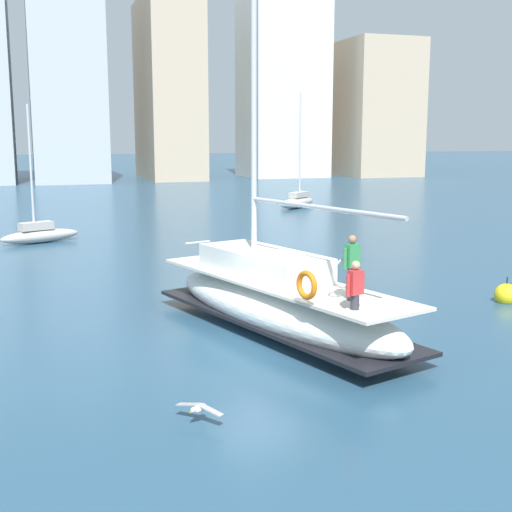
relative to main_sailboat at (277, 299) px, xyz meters
name	(u,v)px	position (x,y,z in m)	size (l,w,h in m)	color
ground_plane	(262,342)	(-0.72, -0.80, -0.92)	(400.00, 400.00, 0.00)	#284C66
main_sailboat	(277,299)	(0.00, 0.00, 0.00)	(5.04, 9.89, 14.38)	white
moored_sloop_near	(297,200)	(12.88, 30.76, -0.35)	(4.44, 4.05, 8.59)	#B7B2A8
moored_catamaran	(40,233)	(-5.99, 18.83, -0.43)	(4.21, 2.60, 6.92)	#B7B2A8
seagull	(199,408)	(-3.51, -5.33, -0.63)	(0.77, 0.90, 0.17)	silver
mooring_buoy	(506,295)	(8.28, 0.83, -0.69)	(0.77, 0.77, 0.98)	yellow
waterfront_buildings	(99,94)	(2.37, 70.47, 9.58)	(86.52, 17.77, 24.11)	#B2B7BC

